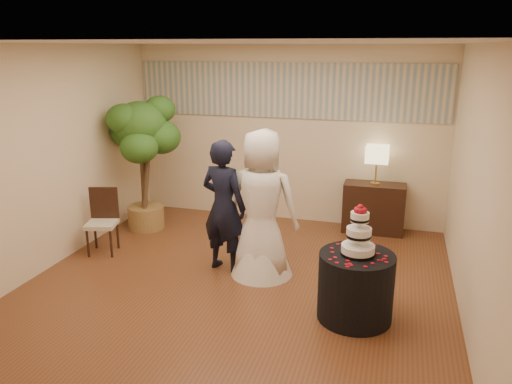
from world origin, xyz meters
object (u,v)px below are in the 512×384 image
(cake_table, at_px, (356,287))
(console, at_px, (373,208))
(table_lamp, at_px, (376,165))
(groom, at_px, (224,206))
(ficus_tree, at_px, (143,163))
(bride, at_px, (262,204))
(wedding_cake, at_px, (359,230))
(side_chair, at_px, (101,222))

(cake_table, distance_m, console, 2.67)
(cake_table, height_order, console, console)
(cake_table, bearing_deg, console, 89.55)
(table_lamp, bearing_deg, groom, -132.34)
(ficus_tree, bearing_deg, bride, -26.39)
(cake_table, relative_size, ficus_tree, 0.37)
(cake_table, height_order, wedding_cake, wedding_cake)
(bride, xyz_separation_m, table_lamp, (1.25, 1.92, 0.13))
(wedding_cake, bearing_deg, groom, 156.04)
(table_lamp, distance_m, side_chair, 4.05)
(groom, distance_m, wedding_cake, 1.89)
(groom, xyz_separation_m, ficus_tree, (-1.70, 1.08, 0.20))
(cake_table, xyz_separation_m, wedding_cake, (0.00, 0.00, 0.63))
(groom, bearing_deg, wedding_cake, 171.00)
(bride, bearing_deg, cake_table, 149.63)
(groom, xyz_separation_m, wedding_cake, (1.72, -0.76, 0.15))
(console, distance_m, side_chair, 4.01)
(bride, height_order, table_lamp, bride)
(groom, height_order, cake_table, groom)
(groom, height_order, wedding_cake, groom)
(table_lamp, distance_m, ficus_tree, 3.53)
(table_lamp, height_order, side_chair, table_lamp)
(groom, distance_m, table_lamp, 2.59)
(bride, distance_m, table_lamp, 2.29)
(console, height_order, side_chair, side_chair)
(side_chair, bearing_deg, wedding_cake, -27.87)
(cake_table, bearing_deg, ficus_tree, 151.65)
(side_chair, bearing_deg, cake_table, -27.87)
(side_chair, bearing_deg, table_lamp, 12.84)
(console, bearing_deg, side_chair, -152.59)
(groom, bearing_deg, table_lamp, -117.37)
(groom, height_order, bride, bride)
(table_lamp, relative_size, ficus_tree, 0.28)
(wedding_cake, xyz_separation_m, table_lamp, (0.02, 2.67, 0.06))
(groom, bearing_deg, console, -117.37)
(bride, distance_m, cake_table, 1.54)
(cake_table, relative_size, side_chair, 0.87)
(bride, distance_m, wedding_cake, 1.44)
(console, xyz_separation_m, table_lamp, (0.00, 0.00, 0.67))
(table_lamp, bearing_deg, side_chair, -151.92)
(groom, xyz_separation_m, table_lamp, (1.74, 1.91, 0.21))
(bride, height_order, ficus_tree, ficus_tree)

